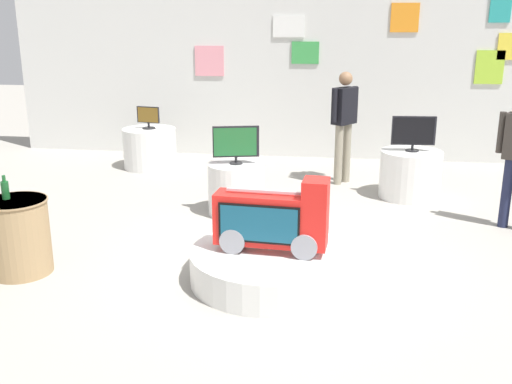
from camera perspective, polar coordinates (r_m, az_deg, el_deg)
ground_plane at (r=6.24m, az=2.44°, el=-6.50°), size 30.00×30.00×0.00m
back_wall_display at (r=10.56m, az=5.31°, el=12.28°), size 10.70×0.13×3.32m
main_display_pedestal at (r=5.71m, az=1.42°, el=-7.10°), size 1.55×1.55×0.30m
novelty_firetruck_tv at (r=5.54m, az=1.63°, el=-2.88°), size 1.08×0.41×0.73m
display_pedestal_left_rear at (r=10.07m, az=-10.21°, el=4.19°), size 0.88×0.88×0.66m
tv_on_left_rear at (r=9.97m, az=-10.37°, el=7.14°), size 0.39×0.21×0.37m
display_pedestal_center_rear at (r=8.53m, az=14.67°, el=1.67°), size 0.85×0.85×0.66m
tv_on_center_rear at (r=8.40m, az=14.97°, el=5.63°), size 0.60×0.18×0.48m
display_pedestal_right_rear at (r=7.55m, az=-1.91°, el=0.30°), size 0.72×0.72×0.66m
tv_on_right_rear at (r=7.40m, az=-1.97°, el=4.77°), size 0.57×0.18×0.48m
side_table_round at (r=6.25m, az=-21.95°, el=-3.94°), size 0.62×0.62×0.75m
bottle_on_side_table at (r=6.18m, az=-23.06°, el=0.23°), size 0.07×0.07×0.24m
shopper_browsing_near_truck at (r=8.94m, az=8.50°, el=7.01°), size 0.39×0.46×1.68m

